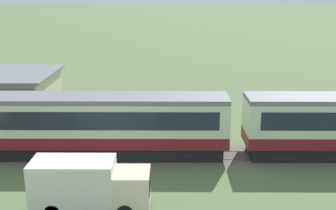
{
  "coord_description": "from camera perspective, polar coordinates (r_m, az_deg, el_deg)",
  "views": [
    {
      "loc": [
        -15.58,
        -26.21,
        10.82
      ],
      "look_at": [
        -15.76,
        1.13,
        3.25
      ],
      "focal_mm": 45.0,
      "sensor_mm": 36.0,
      "label": 1
    }
  ],
  "objects": [
    {
      "name": "passenger_train",
      "position": [
        28.11,
        -9.06,
        -2.4
      ],
      "size": [
        91.05,
        2.99,
        4.12
      ],
      "color": "maroon",
      "rests_on": "ground_plane"
    },
    {
      "name": "railway_track",
      "position": [
        29.14,
        -11.6,
        -6.64
      ],
      "size": [
        136.38,
        3.6,
        0.04
      ],
      "color": "#665B51",
      "rests_on": "ground_plane"
    },
    {
      "name": "station_building",
      "position": [
        40.53,
        -21.16,
        1.6
      ],
      "size": [
        8.84,
        9.77,
        3.61
      ],
      "color": "beige",
      "rests_on": "ground_plane"
    },
    {
      "name": "delivery_truck_cream",
      "position": [
        21.69,
        -10.8,
        -10.65
      ],
      "size": [
        5.87,
        2.05,
        2.7
      ],
      "color": "beige",
      "rests_on": "ground_plane"
    }
  ]
}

